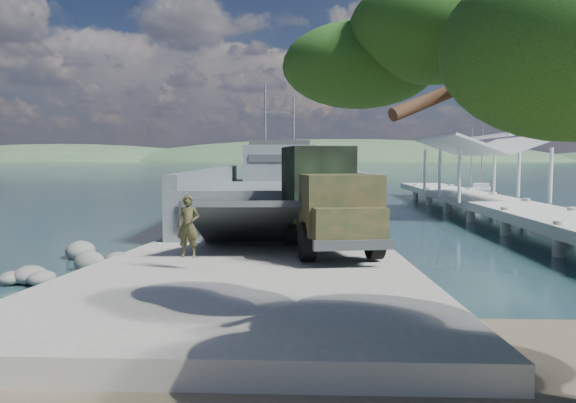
{
  "coord_description": "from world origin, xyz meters",
  "views": [
    {
      "loc": [
        1.83,
        -17.84,
        3.81
      ],
      "look_at": [
        0.84,
        6.0,
        1.95
      ],
      "focal_mm": 35.0,
      "sensor_mm": 36.0,
      "label": 1
    }
  ],
  "objects_px": {
    "military_truck": "(324,197)",
    "sailboat_far": "(481,191)",
    "landing_craft": "(278,199)",
    "pier": "(484,192)",
    "soldier": "(188,239)",
    "sailboat_near": "(471,197)"
  },
  "relations": [
    {
      "from": "pier",
      "to": "sailboat_far",
      "type": "distance_m",
      "value": 21.98
    },
    {
      "from": "landing_craft",
      "to": "military_truck",
      "type": "height_order",
      "value": "landing_craft"
    },
    {
      "from": "military_truck",
      "to": "sailboat_far",
      "type": "height_order",
      "value": "sailboat_far"
    },
    {
      "from": "landing_craft",
      "to": "soldier",
      "type": "xyz_separation_m",
      "value": [
        -1.28,
        -22.96,
        0.52
      ]
    },
    {
      "from": "pier",
      "to": "soldier",
      "type": "distance_m",
      "value": 25.18
    },
    {
      "from": "military_truck",
      "to": "soldier",
      "type": "xyz_separation_m",
      "value": [
        -4.07,
        -4.66,
        -0.95
      ]
    },
    {
      "from": "soldier",
      "to": "sailboat_far",
      "type": "relative_size",
      "value": 0.25
    },
    {
      "from": "pier",
      "to": "sailboat_far",
      "type": "bearing_deg",
      "value": 73.85
    },
    {
      "from": "military_truck",
      "to": "pier",
      "type": "bearing_deg",
      "value": 45.44
    },
    {
      "from": "landing_craft",
      "to": "soldier",
      "type": "distance_m",
      "value": 23.0
    },
    {
      "from": "military_truck",
      "to": "soldier",
      "type": "relative_size",
      "value": 4.56
    },
    {
      "from": "soldier",
      "to": "sailboat_near",
      "type": "bearing_deg",
      "value": 65.74
    },
    {
      "from": "pier",
      "to": "soldier",
      "type": "height_order",
      "value": "pier"
    },
    {
      "from": "pier",
      "to": "military_truck",
      "type": "height_order",
      "value": "pier"
    },
    {
      "from": "pier",
      "to": "sailboat_far",
      "type": "height_order",
      "value": "sailboat_far"
    },
    {
      "from": "landing_craft",
      "to": "military_truck",
      "type": "xyz_separation_m",
      "value": [
        2.79,
        -18.31,
        1.47
      ]
    },
    {
      "from": "soldier",
      "to": "sailboat_near",
      "type": "height_order",
      "value": "sailboat_near"
    },
    {
      "from": "military_truck",
      "to": "sailboat_far",
      "type": "bearing_deg",
      "value": 55.14
    },
    {
      "from": "landing_craft",
      "to": "military_truck",
      "type": "bearing_deg",
      "value": -83.99
    },
    {
      "from": "pier",
      "to": "military_truck",
      "type": "relative_size",
      "value": 5.25
    },
    {
      "from": "pier",
      "to": "sailboat_far",
      "type": "relative_size",
      "value": 5.96
    },
    {
      "from": "sailboat_far",
      "to": "pier",
      "type": "bearing_deg",
      "value": -88.62
    }
  ]
}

